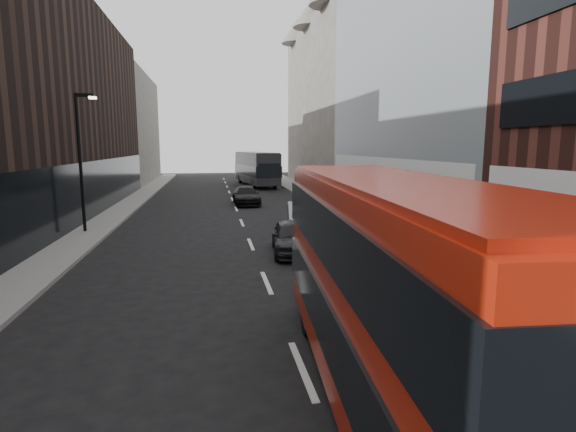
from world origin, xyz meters
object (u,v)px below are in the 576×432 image
red_bus (392,284)px  car_b (301,215)px  car_c (246,196)px  grey_bus (256,168)px  street_lamp (81,153)px  car_a (292,237)px

red_bus → car_b: red_bus is taller
car_c → car_b: bearing=-78.5°
red_bus → grey_bus: size_ratio=0.85×
car_c → street_lamp: bearing=-132.4°
grey_bus → car_c: grey_bus is taller
car_b → car_c: (-2.27, 10.33, 0.01)m
grey_bus → car_c: 16.70m
red_bus → car_c: red_bus is taller
red_bus → car_b: size_ratio=2.43×
grey_bus → car_a: grey_bus is taller
car_a → car_b: car_a is taller
street_lamp → red_bus: 20.01m
car_a → red_bus: bearing=-86.3°
car_a → car_c: 16.35m
grey_bus → car_a: size_ratio=2.90×
grey_bus → red_bus: bearing=-100.0°
car_a → car_c: bearing=97.9°
street_lamp → car_a: size_ratio=1.70×
street_lamp → car_c: size_ratio=1.46×
car_c → car_a: bearing=-88.6°
car_a → car_c: car_a is taller
street_lamp → grey_bus: street_lamp is taller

